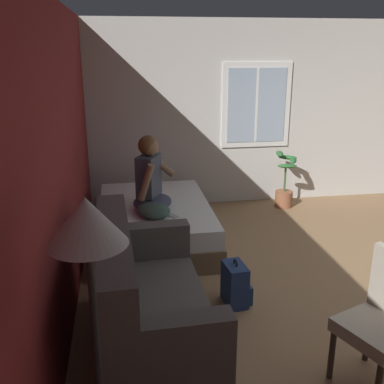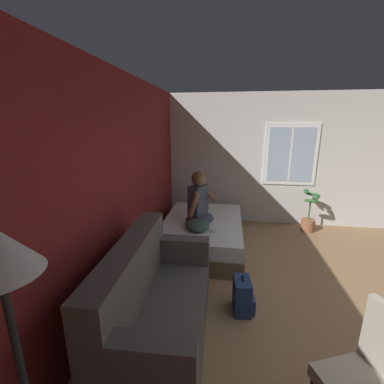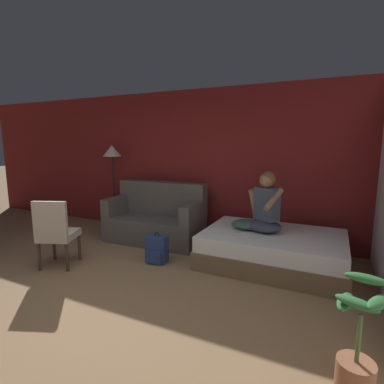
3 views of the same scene
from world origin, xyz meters
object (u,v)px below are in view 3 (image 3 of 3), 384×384
object	(u,v)px
side_chair	(56,231)
potted_plant	(357,354)
bed	(272,249)
throw_pillow	(247,224)
couch	(156,219)
backpack	(157,250)
floor_lamp	(112,159)
person_seated	(266,207)
cell_phone	(240,232)

from	to	relation	value
side_chair	potted_plant	world-z (taller)	side_chair
bed	throw_pillow	world-z (taller)	throw_pillow
couch	throw_pillow	xyz separation A→B (m)	(1.72, -0.19, 0.16)
side_chair	backpack	xyz separation A→B (m)	(1.17, 0.75, -0.34)
bed	backpack	bearing A→B (deg)	-157.95
couch	floor_lamp	bearing A→B (deg)	166.24
person_seated	cell_phone	size ratio (longest dim) A/B	6.08
backpack	side_chair	bearing A→B (deg)	-147.27
couch	cell_phone	bearing A→B (deg)	-13.79
side_chair	cell_phone	world-z (taller)	side_chair
backpack	potted_plant	distance (m)	2.88
person_seated	couch	bearing A→B (deg)	174.65
bed	backpack	size ratio (longest dim) A/B	4.33
bed	person_seated	distance (m)	0.62
bed	backpack	world-z (taller)	bed
couch	throw_pillow	distance (m)	1.73
bed	side_chair	xyz separation A→B (m)	(-2.73, -1.38, 0.30)
person_seated	floor_lamp	size ratio (longest dim) A/B	0.51
couch	backpack	size ratio (longest dim) A/B	3.77
side_chair	backpack	world-z (taller)	side_chair
potted_plant	cell_phone	bearing A→B (deg)	126.99
person_seated	cell_phone	world-z (taller)	person_seated
bed	cell_phone	xyz separation A→B (m)	(-0.44, -0.17, 0.25)
person_seated	side_chair	bearing A→B (deg)	-151.14
side_chair	couch	bearing A→B (deg)	68.77
throw_pillow	potted_plant	xyz separation A→B (m)	(1.34, -2.06, -0.25)
side_chair	throw_pillow	world-z (taller)	side_chair
backpack	floor_lamp	xyz separation A→B (m)	(-1.74, 1.16, 1.24)
side_chair	person_seated	distance (m)	2.98
floor_lamp	potted_plant	xyz separation A→B (m)	(4.25, -2.55, -1.13)
throw_pillow	cell_phone	bearing A→B (deg)	-103.90
bed	throw_pillow	bearing A→B (deg)	174.28
side_chair	throw_pillow	bearing A→B (deg)	31.27
floor_lamp	couch	bearing A→B (deg)	-13.76
side_chair	cell_phone	distance (m)	2.59
bed	potted_plant	world-z (taller)	potted_plant
person_seated	potted_plant	bearing A→B (deg)	-62.39
backpack	bed	bearing A→B (deg)	22.05
cell_phone	potted_plant	bearing A→B (deg)	4.60
couch	side_chair	bearing A→B (deg)	-111.23
side_chair	person_seated	xyz separation A→B (m)	(2.60, 1.43, 0.30)
bed	side_chair	distance (m)	3.08
floor_lamp	throw_pillow	bearing A→B (deg)	-9.50
floor_lamp	potted_plant	size ratio (longest dim) A/B	2.00
cell_phone	potted_plant	xyz separation A→B (m)	(1.39, -1.85, -0.18)
throw_pillow	bed	bearing A→B (deg)	-5.72
couch	floor_lamp	distance (m)	1.61
backpack	floor_lamp	world-z (taller)	floor_lamp
potted_plant	bed	bearing A→B (deg)	115.23
couch	bed	bearing A→B (deg)	-6.33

